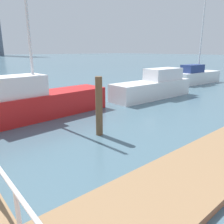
% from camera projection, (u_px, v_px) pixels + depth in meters
% --- Properties ---
extents(ground_plane, '(300.00, 300.00, 0.00)m').
position_uv_depth(ground_plane, '(0.00, 98.00, 14.88)').
color(ground_plane, '#476675').
extents(floating_dock, '(11.54, 2.00, 0.18)m').
position_uv_depth(floating_dock, '(216.00, 159.00, 6.42)').
color(floating_dock, '#93704C').
rests_on(floating_dock, ground_plane).
extents(dock_piling_3, '(0.26, 0.26, 2.21)m').
position_uv_depth(dock_piling_3, '(99.00, 107.00, 8.23)').
color(dock_piling_3, brown).
rests_on(dock_piling_3, ground_plane).
extents(moored_boat_0, '(6.27, 1.80, 1.90)m').
position_uv_depth(moored_boat_0, '(154.00, 86.00, 15.05)').
color(moored_boat_0, white).
rests_on(moored_boat_0, ground_plane).
extents(moored_boat_2, '(5.74, 1.73, 7.70)m').
position_uv_depth(moored_boat_2, '(197.00, 76.00, 21.25)').
color(moored_boat_2, white).
rests_on(moored_boat_2, ground_plane).
extents(moored_boat_3, '(7.45, 2.15, 7.81)m').
position_uv_depth(moored_boat_3, '(32.00, 102.00, 10.35)').
color(moored_boat_3, red).
rests_on(moored_boat_3, ground_plane).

